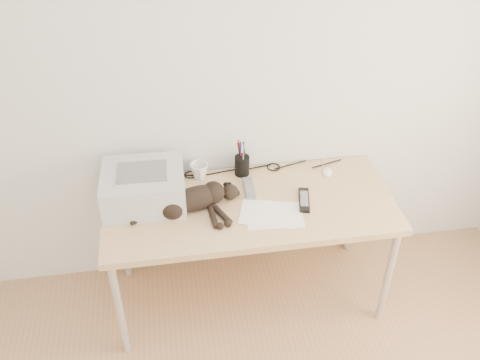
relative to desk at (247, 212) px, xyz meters
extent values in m
plane|color=silver|center=(0.00, 0.27, 0.69)|extent=(3.50, 0.00, 3.50)
cube|color=tan|center=(0.00, -0.09, 0.11)|extent=(1.60, 0.70, 0.04)
cylinder|color=silver|center=(-0.75, -0.39, -0.26)|extent=(0.04, 0.04, 0.70)
cylinder|color=silver|center=(0.75, -0.39, -0.26)|extent=(0.04, 0.04, 0.70)
cylinder|color=silver|center=(-0.75, 0.21, -0.26)|extent=(0.04, 0.04, 0.70)
cylinder|color=silver|center=(0.75, 0.21, -0.26)|extent=(0.04, 0.04, 0.70)
cube|color=tan|center=(0.00, 0.24, -0.21)|extent=(1.48, 0.02, 0.60)
cube|color=silver|center=(-0.56, 0.02, 0.23)|extent=(0.45, 0.38, 0.20)
cube|color=black|center=(-0.56, 0.02, 0.24)|extent=(0.37, 0.03, 0.12)
cube|color=slate|center=(-0.56, 0.02, 0.34)|extent=(0.27, 0.19, 0.01)
cube|color=white|center=(0.11, -0.21, 0.14)|extent=(0.32, 0.24, 0.00)
cube|color=white|center=(0.08, -0.19, 0.14)|extent=(0.35, 0.29, 0.00)
ellipsoid|color=black|center=(-0.30, -0.08, 0.20)|extent=(0.34, 0.22, 0.13)
sphere|color=black|center=(-0.42, -0.12, 0.19)|extent=(0.14, 0.14, 0.14)
ellipsoid|color=black|center=(-0.10, -0.03, 0.18)|extent=(0.12, 0.11, 0.08)
cone|color=black|center=(-0.12, 0.01, 0.21)|extent=(0.04, 0.05, 0.04)
cone|color=black|center=(-0.09, 0.01, 0.21)|extent=(0.04, 0.05, 0.05)
cylinder|color=black|center=(-0.21, -0.18, 0.15)|extent=(0.08, 0.19, 0.03)
cylinder|color=black|center=(-0.17, -0.16, 0.15)|extent=(0.08, 0.19, 0.03)
cylinder|color=black|center=(-0.56, -0.12, 0.15)|extent=(0.20, 0.08, 0.02)
imported|color=white|center=(-0.25, 0.19, 0.18)|extent=(0.15, 0.15, 0.10)
cylinder|color=black|center=(0.00, 0.19, 0.19)|extent=(0.09, 0.09, 0.12)
cylinder|color=#990C0C|center=(-0.01, 0.19, 0.27)|extent=(0.01, 0.01, 0.16)
cylinder|color=navy|center=(0.02, 0.21, 0.27)|extent=(0.01, 0.01, 0.16)
cylinder|color=black|center=(0.00, 0.18, 0.27)|extent=(0.01, 0.01, 0.16)
cube|color=slate|center=(0.02, 0.03, 0.14)|extent=(0.06, 0.20, 0.02)
cube|color=black|center=(0.30, -0.12, 0.14)|extent=(0.10, 0.21, 0.02)
ellipsoid|color=white|center=(0.51, 0.12, 0.15)|extent=(0.08, 0.11, 0.03)
camera|label=1|loc=(-0.41, -2.32, 2.00)|focal=40.00mm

